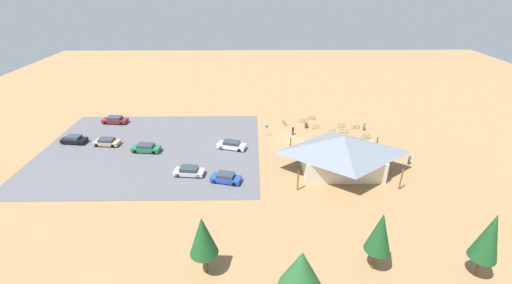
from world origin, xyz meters
TOP-DOWN VIEW (x-y plane):
  - ground at (0.00, 0.00)m, footprint 160.00×160.00m
  - parking_lot_asphalt at (23.73, 3.63)m, footprint 36.23×29.20m
  - bike_pavilion at (-6.54, 10.96)m, footprint 14.47×10.47m
  - trash_bin at (-3.76, -4.86)m, footprint 0.60×0.60m
  - lot_sign at (3.96, -1.36)m, footprint 0.56×0.08m
  - pine_west at (-15.12, 30.79)m, footprint 2.50×2.50m
  - pine_mideast at (11.28, 29.98)m, footprint 2.75×2.75m
  - pine_center at (2.49, 33.61)m, footprint 3.92×3.92m
  - pine_far_east at (-5.48, 29.71)m, footprint 2.49×2.49m
  - bicycle_silver_yard_center at (-5.56, -4.48)m, footprint 1.51×0.79m
  - bicycle_blue_back_row at (0.27, -6.45)m, footprint 0.83×1.60m
  - bicycle_black_yard_right at (-13.13, -4.24)m, footprint 1.72×0.48m
  - bicycle_green_edge_south at (-13.79, 0.07)m, footprint 1.76×0.48m
  - bicycle_white_mid_cluster at (-10.51, -2.44)m, footprint 1.53×0.66m
  - bicycle_orange_yard_front at (-10.51, -4.82)m, footprint 1.67×0.50m
  - bicycle_yellow_yard_left at (-8.27, -2.36)m, footprint 1.46×1.04m
  - bicycle_purple_near_sign at (-5.51, -9.07)m, footprint 1.60×0.58m
  - bicycle_teal_near_porch at (-3.59, -7.49)m, footprint 1.64×0.61m
  - car_white_by_curb at (10.13, 3.75)m, footprint 5.04×3.00m
  - car_black_near_entry at (37.73, 1.22)m, footprint 4.41×2.41m
  - car_maroon_second_row at (33.80, -7.52)m, footprint 4.93×2.35m
  - car_tan_end_stall at (31.69, 2.15)m, footprint 4.45×2.35m
  - car_silver_inner_stall at (15.91, 12.02)m, footprint 4.53×2.27m
  - car_green_mid_lot at (24.25, 4.62)m, footprint 4.80×2.29m
  - car_blue_front_row at (10.39, 13.90)m, footprint 4.53×2.79m
  - visitor_near_lot at (-17.69, 9.17)m, footprint 0.36×0.38m
  - visitor_by_pavilion at (-0.83, -1.79)m, footprint 0.36×0.39m
  - visitor_at_bikes at (-14.55, -3.67)m, footprint 0.36×0.36m

SIDE VIEW (x-z plane):
  - ground at x=0.00m, z-range 0.00..0.00m
  - parking_lot_asphalt at x=23.73m, z-range 0.00..0.05m
  - bicycle_white_mid_cluster at x=-10.51m, z-range -0.05..0.74m
  - bicycle_black_yard_right at x=-13.13m, z-range -0.05..0.76m
  - bicycle_purple_near_sign at x=-5.51m, z-range -0.05..0.77m
  - bicycle_yellow_yard_left at x=-8.27m, z-range -0.04..0.77m
  - bicycle_orange_yard_front at x=-10.51m, z-range -0.05..0.78m
  - bicycle_blue_back_row at x=0.27m, z-range -0.06..0.79m
  - bicycle_silver_yard_center at x=-5.56m, z-range -0.04..0.79m
  - bicycle_teal_near_porch at x=-3.59m, z-range -0.03..0.80m
  - bicycle_green_edge_south at x=-13.79m, z-range -0.04..0.82m
  - trash_bin at x=-3.76m, z-range 0.00..0.90m
  - car_tan_end_stall at x=31.69m, z-range 0.06..1.32m
  - car_silver_inner_stall at x=15.91m, z-range 0.04..1.40m
  - car_black_near_entry at x=37.73m, z-range 0.05..1.41m
  - car_blue_front_row at x=10.39m, z-range 0.04..1.42m
  - car_green_mid_lot at x=24.25m, z-range 0.05..1.43m
  - car_maroon_second_row at x=33.80m, z-range 0.05..1.46m
  - car_white_by_curb at x=10.13m, z-range 0.04..1.47m
  - visitor_at_bikes at x=-14.55m, z-range 0.04..1.70m
  - visitor_near_lot at x=-17.69m, z-range 0.04..1.70m
  - visitor_by_pavilion at x=-0.83m, z-range 0.04..1.80m
  - lot_sign at x=3.96m, z-range 0.31..2.51m
  - bike_pavilion at x=-6.54m, z-range 0.43..6.19m
  - pine_center at x=2.49m, z-range 0.95..6.92m
  - pine_mideast at x=11.28m, z-range 1.19..7.86m
  - pine_far_east at x=-5.48m, z-range 1.15..7.91m
  - pine_west at x=-15.12m, z-range 1.18..8.67m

